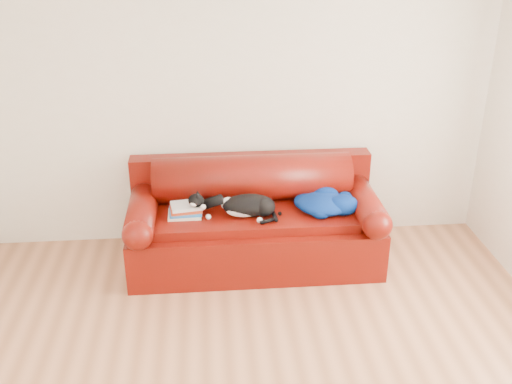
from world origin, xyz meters
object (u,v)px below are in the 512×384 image
Objects in this scene: cat at (248,206)px; blanket at (325,202)px; sofa_base at (255,237)px; book_stack at (186,210)px.

cat is 1.12× the size of blanket.
sofa_base is 0.37m from cat.
book_stack is at bearing -164.13° from cat.
book_stack reaches higher than sofa_base.
cat is (-0.06, -0.10, 0.35)m from sofa_base.
book_stack is at bearing 179.68° from blanket.
cat is (0.51, -0.04, 0.04)m from book_stack.
cat reaches higher than book_stack.
blanket is at bearing -6.13° from sofa_base.
book_stack is 0.51m from cat.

